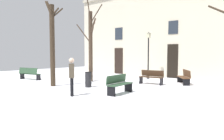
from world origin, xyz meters
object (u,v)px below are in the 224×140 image
object	(u,v)px
tree_center	(52,42)
bench_back_to_back_right	(184,77)
bench_near_center_tree	(29,73)
bench_facing_shops	(151,77)
person_strolling	(72,75)
tree_near_facade	(91,43)
streetlamp	(148,50)
litter_bin	(88,79)
bench_far_corner	(119,84)

from	to	relation	value
tree_center	bench_back_to_back_right	bearing A→B (deg)	48.39
bench_near_center_tree	bench_back_to_back_right	bearing A→B (deg)	-163.64
bench_facing_shops	person_strolling	size ratio (longest dim) A/B	0.90
tree_near_facade	bench_near_center_tree	distance (m)	5.24
tree_near_facade	person_strolling	world-z (taller)	tree_near_facade
tree_near_facade	bench_facing_shops	size ratio (longest dim) A/B	3.47
person_strolling	tree_near_facade	bearing A→B (deg)	-9.53
streetlamp	bench_back_to_back_right	xyz separation A→B (m)	(3.40, -0.99, -1.74)
bench_near_center_tree	bench_facing_shops	size ratio (longest dim) A/B	1.20
litter_bin	bench_back_to_back_right	bearing A→B (deg)	55.07
tree_center	streetlamp	bearing A→B (deg)	73.77
bench_near_center_tree	bench_facing_shops	bearing A→B (deg)	-167.33
streetlamp	bench_facing_shops	xyz separation A→B (m)	(1.90, -2.53, -1.74)
litter_bin	bench_near_center_tree	bearing A→B (deg)	-175.77
tree_center	streetlamp	xyz separation A→B (m)	(2.09, 7.17, -0.42)
litter_bin	bench_facing_shops	bearing A→B (deg)	59.97
litter_bin	streetlamp	bearing A→B (deg)	88.59
tree_center	bench_far_corner	world-z (taller)	tree_center
litter_bin	person_strolling	world-z (taller)	person_strolling
bench_facing_shops	tree_center	bearing A→B (deg)	-138.55
bench_far_corner	bench_facing_shops	xyz separation A→B (m)	(-0.65, 3.94, -0.01)
tree_center	streetlamp	size ratio (longest dim) A/B	1.44
tree_center	litter_bin	bearing A→B (deg)	29.54
tree_near_facade	bench_facing_shops	distance (m)	4.87
tree_center	litter_bin	size ratio (longest dim) A/B	5.75
bench_near_center_tree	bench_back_to_back_right	xyz separation A→B (m)	(9.61, 5.53, -0.01)
streetlamp	bench_facing_shops	size ratio (longest dim) A/B	2.24
tree_near_facade	bench_facing_shops	bearing A→B (deg)	19.82
litter_bin	person_strolling	xyz separation A→B (m)	(1.47, -2.32, 0.53)
streetlamp	person_strolling	distance (m)	8.59
tree_near_facade	bench_far_corner	size ratio (longest dim) A/B	3.20
bench_facing_shops	bench_back_to_back_right	size ratio (longest dim) A/B	0.98
person_strolling	bench_facing_shops	bearing A→B (deg)	-53.72
bench_back_to_back_right	person_strolling	distance (m)	7.71
tree_near_facade	streetlamp	bearing A→B (deg)	61.37
streetlamp	bench_far_corner	distance (m)	7.16
bench_far_corner	bench_facing_shops	distance (m)	3.99
tree_center	litter_bin	distance (m)	3.11
tree_near_facade	litter_bin	xyz separation A→B (m)	(2.03, -2.08, -2.22)
streetlamp	tree_center	bearing A→B (deg)	-106.23
litter_bin	person_strolling	size ratio (longest dim) A/B	0.51
bench_far_corner	person_strolling	xyz separation A→B (m)	(-1.23, -1.93, 0.52)
bench_far_corner	tree_center	bearing A→B (deg)	91.58
tree_center	person_strolling	bearing A→B (deg)	-19.76
bench_near_center_tree	bench_far_corner	xyz separation A→B (m)	(8.76, 0.06, 0.01)
tree_near_facade	person_strolling	bearing A→B (deg)	-51.47
bench_facing_shops	streetlamp	bearing A→B (deg)	119.05
tree_near_facade	bench_near_center_tree	world-z (taller)	tree_near_facade
tree_near_facade	tree_center	world-z (taller)	tree_near_facade
tree_near_facade	bench_back_to_back_right	size ratio (longest dim) A/B	3.38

